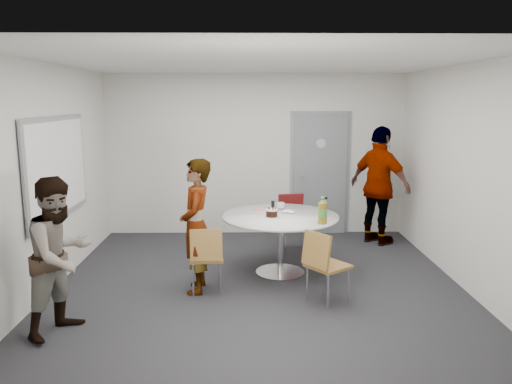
{
  "coord_description": "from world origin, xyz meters",
  "views": [
    {
      "loc": [
        -0.13,
        -5.9,
        2.27
      ],
      "look_at": [
        -0.03,
        0.25,
        1.13
      ],
      "focal_mm": 35.0,
      "sensor_mm": 36.0,
      "label": 1
    }
  ],
  "objects_px": {
    "person_main": "(196,226)",
    "table": "(283,224)",
    "person_left": "(60,256)",
    "person_right": "(380,186)",
    "door": "(320,174)",
    "whiteboard": "(58,168)",
    "chair_near_left": "(206,254)",
    "chair_far": "(292,217)",
    "chair_near_right": "(323,260)"
  },
  "relations": [
    {
      "from": "person_main",
      "to": "table",
      "type": "bearing_deg",
      "value": 116.56
    },
    {
      "from": "table",
      "to": "person_left",
      "type": "height_order",
      "value": "person_left"
    },
    {
      "from": "person_main",
      "to": "person_right",
      "type": "xyz_separation_m",
      "value": [
        2.69,
        1.97,
        0.14
      ]
    },
    {
      "from": "door",
      "to": "whiteboard",
      "type": "bearing_deg",
      "value": -147.34
    },
    {
      "from": "chair_near_left",
      "to": "chair_far",
      "type": "height_order",
      "value": "chair_far"
    },
    {
      "from": "table",
      "to": "person_main",
      "type": "xyz_separation_m",
      "value": [
        -1.07,
        -0.58,
        0.12
      ]
    },
    {
      "from": "person_main",
      "to": "chair_far",
      "type": "bearing_deg",
      "value": 139.58
    },
    {
      "from": "chair_near_left",
      "to": "person_left",
      "type": "distance_m",
      "value": 1.67
    },
    {
      "from": "door",
      "to": "person_left",
      "type": "xyz_separation_m",
      "value": [
        -3.05,
        -3.71,
        -0.25
      ]
    },
    {
      "from": "person_left",
      "to": "chair_far",
      "type": "bearing_deg",
      "value": -16.04
    },
    {
      "from": "person_main",
      "to": "person_right",
      "type": "distance_m",
      "value": 3.34
    },
    {
      "from": "whiteboard",
      "to": "person_right",
      "type": "xyz_separation_m",
      "value": [
        4.41,
        1.6,
        -0.51
      ]
    },
    {
      "from": "chair_far",
      "to": "person_right",
      "type": "height_order",
      "value": "person_right"
    },
    {
      "from": "chair_near_right",
      "to": "person_main",
      "type": "height_order",
      "value": "person_main"
    },
    {
      "from": "chair_near_right",
      "to": "whiteboard",
      "type": "bearing_deg",
      "value": -141.66
    },
    {
      "from": "chair_far",
      "to": "chair_near_left",
      "type": "bearing_deg",
      "value": 45.34
    },
    {
      "from": "door",
      "to": "whiteboard",
      "type": "relative_size",
      "value": 1.12
    },
    {
      "from": "chair_near_right",
      "to": "person_main",
      "type": "relative_size",
      "value": 0.53
    },
    {
      "from": "person_main",
      "to": "person_left",
      "type": "xyz_separation_m",
      "value": [
        -1.21,
        -1.06,
        -0.02
      ]
    },
    {
      "from": "chair_near_right",
      "to": "chair_far",
      "type": "relative_size",
      "value": 0.98
    },
    {
      "from": "table",
      "to": "person_right",
      "type": "bearing_deg",
      "value": 40.68
    },
    {
      "from": "door",
      "to": "chair_near_left",
      "type": "bearing_deg",
      "value": -122.0
    },
    {
      "from": "door",
      "to": "table",
      "type": "height_order",
      "value": "door"
    },
    {
      "from": "person_right",
      "to": "door",
      "type": "bearing_deg",
      "value": 13.06
    },
    {
      "from": "person_main",
      "to": "chair_near_right",
      "type": "bearing_deg",
      "value": 71.55
    },
    {
      "from": "table",
      "to": "person_right",
      "type": "distance_m",
      "value": 2.16
    },
    {
      "from": "table",
      "to": "chair_near_right",
      "type": "xyz_separation_m",
      "value": [
        0.38,
        -1.01,
        -0.17
      ]
    },
    {
      "from": "chair_near_right",
      "to": "person_right",
      "type": "bearing_deg",
      "value": 115.22
    },
    {
      "from": "door",
      "to": "chair_far",
      "type": "height_order",
      "value": "door"
    },
    {
      "from": "person_main",
      "to": "person_left",
      "type": "relative_size",
      "value": 1.03
    },
    {
      "from": "table",
      "to": "chair_far",
      "type": "height_order",
      "value": "table"
    },
    {
      "from": "chair_far",
      "to": "door",
      "type": "bearing_deg",
      "value": -128.36
    },
    {
      "from": "door",
      "to": "whiteboard",
      "type": "xyz_separation_m",
      "value": [
        -3.56,
        -2.28,
        0.42
      ]
    },
    {
      "from": "chair_near_left",
      "to": "chair_far",
      "type": "xyz_separation_m",
      "value": [
        1.16,
        1.7,
        0.03
      ]
    },
    {
      "from": "door",
      "to": "chair_far",
      "type": "bearing_deg",
      "value": -117.99
    },
    {
      "from": "person_left",
      "to": "person_right",
      "type": "relative_size",
      "value": 0.83
    },
    {
      "from": "door",
      "to": "chair_near_right",
      "type": "bearing_deg",
      "value": -97.29
    },
    {
      "from": "chair_near_left",
      "to": "person_main",
      "type": "bearing_deg",
      "value": 135.91
    },
    {
      "from": "whiteboard",
      "to": "person_right",
      "type": "bearing_deg",
      "value": 19.95
    },
    {
      "from": "whiteboard",
      "to": "person_main",
      "type": "height_order",
      "value": "whiteboard"
    },
    {
      "from": "door",
      "to": "chair_near_left",
      "type": "relative_size",
      "value": 2.6
    },
    {
      "from": "door",
      "to": "person_right",
      "type": "xyz_separation_m",
      "value": [
        0.85,
        -0.68,
        -0.09
      ]
    },
    {
      "from": "door",
      "to": "chair_near_right",
      "type": "distance_m",
      "value": 3.15
    },
    {
      "from": "door",
      "to": "table",
      "type": "distance_m",
      "value": 2.24
    },
    {
      "from": "chair_near_left",
      "to": "person_left",
      "type": "xyz_separation_m",
      "value": [
        -1.33,
        -0.96,
        0.29
      ]
    },
    {
      "from": "chair_near_right",
      "to": "person_main",
      "type": "distance_m",
      "value": 1.54
    },
    {
      "from": "chair_far",
      "to": "person_main",
      "type": "bearing_deg",
      "value": 40.98
    },
    {
      "from": "whiteboard",
      "to": "person_left",
      "type": "bearing_deg",
      "value": -70.33
    },
    {
      "from": "table",
      "to": "chair_near_left",
      "type": "height_order",
      "value": "table"
    },
    {
      "from": "chair_near_left",
      "to": "person_left",
      "type": "bearing_deg",
      "value": -149.59
    }
  ]
}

